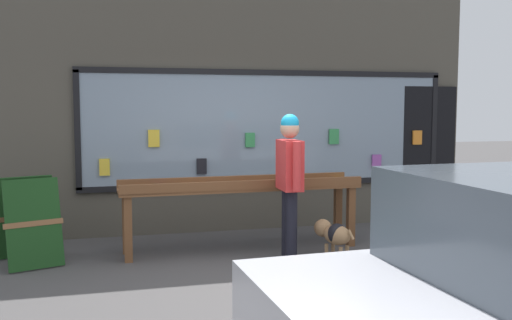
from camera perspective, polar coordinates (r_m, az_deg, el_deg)
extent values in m
plane|color=#474444|center=(6.14, 1.11, -11.54)|extent=(40.00, 40.00, 0.00)
cube|color=#4C473D|center=(8.21, -3.46, 5.83)|extent=(7.55, 0.20, 3.71)
cube|color=gray|center=(8.25, 1.41, 3.17)|extent=(5.33, 0.03, 1.60)
cube|color=black|center=(8.26, 1.43, 8.73)|extent=(5.41, 0.06, 0.08)
cube|color=black|center=(8.32, 1.40, -2.35)|extent=(5.41, 0.06, 0.08)
cube|color=black|center=(7.94, -17.42, 2.84)|extent=(0.08, 0.06, 1.60)
cube|color=black|center=(9.35, 17.33, 3.18)|extent=(0.08, 0.06, 1.60)
cube|color=yellow|center=(7.92, -14.91, -0.70)|extent=(0.14, 0.03, 0.23)
cube|color=yellow|center=(7.92, -10.18, 2.15)|extent=(0.15, 0.03, 0.24)
cube|color=black|center=(8.03, -5.45, -0.62)|extent=(0.14, 0.03, 0.22)
cube|color=#338C4C|center=(8.14, -0.60, 2.02)|extent=(0.14, 0.03, 0.21)
cube|color=silver|center=(8.36, 3.87, -0.43)|extent=(0.12, 0.03, 0.20)
cube|color=#338C4C|center=(8.54, 7.79, 2.34)|extent=(0.15, 0.03, 0.23)
cube|color=#994CA5|center=(8.86, 11.96, -0.13)|extent=(0.15, 0.03, 0.21)
cube|color=orange|center=(9.16, 15.82, 2.18)|extent=(0.15, 0.03, 0.22)
cube|color=black|center=(9.33, 16.87, 0.59)|extent=(0.90, 0.04, 2.10)
cube|color=brown|center=(6.74, -12.67, -6.80)|extent=(0.09, 0.09, 0.76)
cube|color=brown|center=(7.44, 9.46, -5.60)|extent=(0.09, 0.09, 0.76)
cube|color=brown|center=(7.13, -12.86, -6.13)|extent=(0.09, 0.09, 0.76)
cube|color=brown|center=(7.79, 8.18, -5.08)|extent=(0.09, 0.09, 0.76)
cube|color=brown|center=(7.08, -1.47, -2.79)|extent=(3.01, 0.63, 0.04)
cube|color=brown|center=(6.83, -0.94, -2.58)|extent=(2.99, 0.13, 0.12)
cube|color=brown|center=(7.31, -1.97, -2.06)|extent=(2.99, 0.13, 0.12)
cube|color=#5999A5|center=(6.75, -12.23, -3.03)|extent=(0.18, 0.22, 0.02)
cube|color=#994CA5|center=(6.97, -9.60, -2.69)|extent=(0.17, 0.20, 0.03)
cube|color=yellow|center=(6.93, -5.93, -2.76)|extent=(0.16, 0.21, 0.02)
cube|color=silver|center=(7.06, -3.02, -2.52)|extent=(0.16, 0.21, 0.03)
cube|color=silver|center=(6.99, 0.11, -2.60)|extent=(0.12, 0.21, 0.03)
cube|color=orange|center=(7.11, 3.38, -2.49)|extent=(0.17, 0.24, 0.03)
cube|color=#2659B2|center=(7.25, 6.36, -2.39)|extent=(0.18, 0.24, 0.02)
cube|color=yellow|center=(7.68, 8.32, -1.99)|extent=(0.20, 0.26, 0.02)
cylinder|color=black|center=(6.67, 3.54, -6.55)|extent=(0.14, 0.14, 0.82)
cylinder|color=black|center=(6.82, 3.17, -6.28)|extent=(0.14, 0.14, 0.82)
cube|color=red|center=(6.64, 3.39, -0.50)|extent=(0.24, 0.47, 0.58)
cylinder|color=red|center=(6.36, 4.10, -0.63)|extent=(0.09, 0.09, 0.55)
cylinder|color=red|center=(6.92, 2.73, -0.14)|extent=(0.09, 0.09, 0.55)
sphere|color=tan|center=(6.61, 3.41, 3.13)|extent=(0.22, 0.22, 0.22)
sphere|color=#19A5E0|center=(6.61, 3.41, 3.70)|extent=(0.21, 0.21, 0.21)
ellipsoid|color=#99724C|center=(6.73, 8.10, -7.41)|extent=(0.37, 0.42, 0.23)
ellipsoid|color=black|center=(6.73, 8.10, -7.33)|extent=(0.32, 0.30, 0.25)
sphere|color=#99724C|center=(6.86, 6.70, -6.76)|extent=(0.21, 0.21, 0.21)
cylinder|color=#99724C|center=(6.60, 9.50, -7.39)|extent=(0.07, 0.10, 0.12)
cylinder|color=#99724C|center=(6.89, 7.70, -8.91)|extent=(0.04, 0.04, 0.19)
cylinder|color=#99724C|center=(6.81, 7.06, -9.08)|extent=(0.04, 0.04, 0.19)
cylinder|color=#99724C|center=(6.76, 9.10, -9.21)|extent=(0.04, 0.04, 0.19)
cylinder|color=#99724C|center=(6.67, 8.46, -9.39)|extent=(0.04, 0.04, 0.19)
cube|color=#193F19|center=(6.78, -21.34, -5.95)|extent=(0.64, 0.43, 0.98)
cube|color=brown|center=(6.78, -21.34, -5.95)|extent=(0.61, 0.26, 0.07)
cube|color=#193F19|center=(7.22, -22.13, -5.31)|extent=(0.64, 0.43, 0.98)
cube|color=brown|center=(7.22, -22.13, -5.31)|extent=(0.61, 0.26, 0.07)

